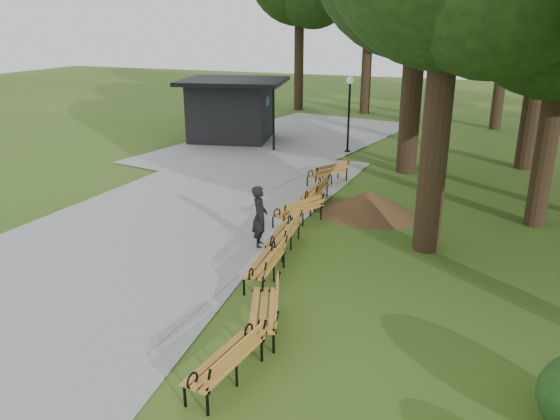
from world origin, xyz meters
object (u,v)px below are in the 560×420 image
at_px(bench_1, 264,310).
at_px(bench_2, 265,264).
at_px(bench_0, 225,360).
at_px(bench_5, 315,191).
at_px(kiosk, 231,110).
at_px(lamp_post, 349,99).
at_px(person, 260,217).
at_px(bench_4, 298,210).
at_px(dirt_mound, 370,203).
at_px(bench_3, 283,234).
at_px(bench_6, 327,173).

xyz_separation_m(bench_1, bench_2, (-0.83, 1.99, 0.00)).
height_order(bench_0, bench_5, same).
height_order(kiosk, bench_0, kiosk).
relative_size(kiosk, lamp_post, 1.44).
relative_size(person, bench_4, 0.90).
distance_m(bench_0, bench_1, 1.80).
distance_m(person, bench_2, 2.13).
bearing_deg(person, dirt_mound, -50.40).
height_order(bench_1, bench_3, same).
height_order(bench_3, bench_6, same).
xyz_separation_m(bench_0, bench_1, (-0.08, 1.79, 0.00)).
bearing_deg(bench_5, bench_2, 4.04).
bearing_deg(lamp_post, dirt_mound, -70.22).
relative_size(bench_0, bench_6, 1.00).
xyz_separation_m(bench_0, bench_4, (-1.52, 7.64, 0.00)).
bearing_deg(bench_4, dirt_mound, 155.81).
height_order(bench_2, bench_3, same).
xyz_separation_m(bench_1, bench_6, (-1.87, 10.26, 0.00)).
height_order(person, bench_2, person).
bearing_deg(lamp_post, bench_5, -82.76).
relative_size(kiosk, bench_4, 2.62).
bearing_deg(bench_6, bench_4, 32.88).
relative_size(person, bench_2, 0.90).
xyz_separation_m(dirt_mound, bench_1, (-0.37, -7.51, 0.04)).
relative_size(bench_2, bench_5, 1.00).
xyz_separation_m(kiosk, bench_6, (6.99, -5.93, -1.12)).
xyz_separation_m(bench_1, bench_5, (-1.58, 7.90, 0.00)).
bearing_deg(dirt_mound, kiosk, 136.73).
bearing_deg(person, bench_1, -175.04).
bearing_deg(bench_1, dirt_mound, 156.30).
height_order(bench_0, bench_3, same).
xyz_separation_m(kiosk, bench_0, (8.94, -17.99, -1.12)).
bearing_deg(person, kiosk, 9.89).
distance_m(bench_2, bench_6, 8.34).
xyz_separation_m(person, bench_0, (1.87, -5.64, -0.41)).
xyz_separation_m(dirt_mound, bench_2, (-1.20, -5.52, 0.04)).
bearing_deg(bench_1, lamp_post, 168.41).
bearing_deg(dirt_mound, bench_0, -91.76).
bearing_deg(lamp_post, bench_1, -80.70).
bearing_deg(bench_1, bench_2, -178.15).
bearing_deg(bench_1, bench_5, 170.41).
bearing_deg(person, bench_4, -29.79).
distance_m(dirt_mound, bench_4, 2.45).
distance_m(bench_2, bench_5, 5.96).
height_order(person, bench_5, person).
distance_m(bench_0, bench_6, 12.21).
distance_m(dirt_mound, bench_0, 9.30).
distance_m(bench_1, bench_4, 6.02).
height_order(dirt_mound, bench_0, bench_0).
distance_m(lamp_post, bench_4, 10.08).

